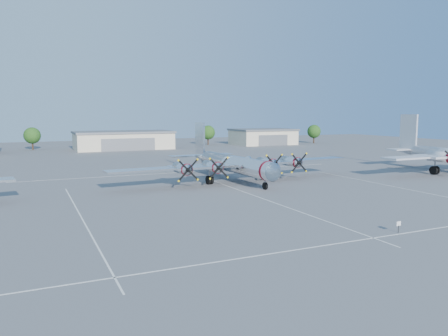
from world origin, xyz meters
name	(u,v)px	position (x,y,z in m)	size (l,w,h in m)	color
ground	(252,195)	(0.00, 0.00, 0.00)	(260.00, 260.00, 0.00)	#4E4E50
parking_lines	(259,197)	(0.00, -1.75, 0.01)	(60.00, 50.08, 0.01)	silver
hangar_center	(124,140)	(0.00, 81.96, 2.71)	(28.60, 14.60, 5.40)	beige
hangar_east	(263,137)	(48.00, 81.96, 2.71)	(20.60, 14.60, 5.40)	beige
tree_west	(32,136)	(-25.00, 90.00, 4.22)	(4.80, 4.80, 6.64)	#382619
tree_east	(208,132)	(30.00, 88.00, 4.22)	(4.80, 4.80, 6.64)	#382619
tree_far_east	(314,131)	(68.00, 80.00, 4.22)	(4.80, 4.80, 6.64)	#382619
main_bomber_b29	(232,180)	(2.97, 12.52, 0.00)	(41.10, 28.11, 9.09)	silver
twin_engine_east	(448,172)	(43.43, 5.18, 0.00)	(33.13, 23.82, 10.50)	silver
info_placard	(399,225)	(3.27, -21.64, 0.74)	(0.55, 0.09, 1.04)	black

